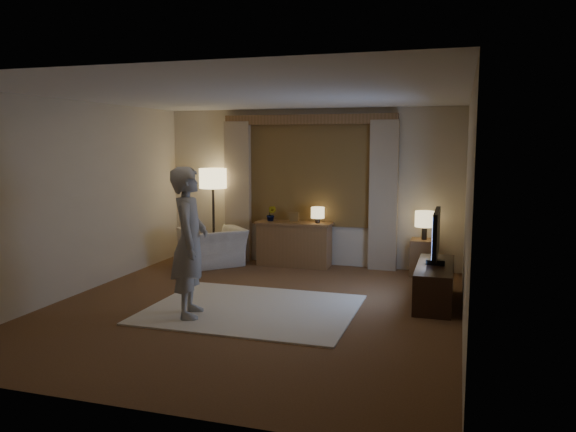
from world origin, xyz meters
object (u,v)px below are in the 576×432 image
at_px(sideboard, 294,245).
at_px(side_table, 424,257).
at_px(armchair, 213,247).
at_px(tv_stand, 435,284).
at_px(person, 190,242).

height_order(sideboard, side_table, sideboard).
distance_m(sideboard, armchair, 1.36).
distance_m(armchair, side_table, 3.42).
bearing_deg(side_table, armchair, -174.21).
relative_size(armchair, tv_stand, 0.69).
distance_m(side_table, person, 3.91).
bearing_deg(tv_stand, side_table, 98.83).
relative_size(sideboard, person, 0.69).
height_order(armchair, tv_stand, armchair).
relative_size(armchair, side_table, 1.74).
bearing_deg(sideboard, armchair, -163.08).
bearing_deg(armchair, sideboard, 150.95).
xyz_separation_m(armchair, tv_stand, (3.64, -1.18, -0.07)).
bearing_deg(side_table, person, -129.95).
distance_m(armchair, tv_stand, 3.83).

